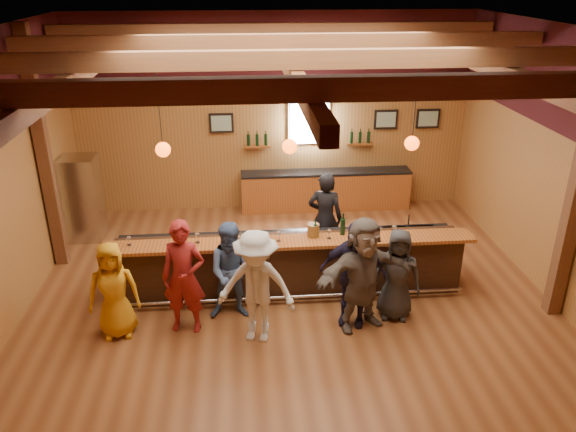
% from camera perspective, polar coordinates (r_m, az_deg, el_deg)
% --- Properties ---
extents(room, '(9.04, 9.00, 4.52)m').
position_cam_1_polar(room, '(8.96, 0.14, 10.33)').
color(room, brown).
rests_on(room, ground).
extents(bar_counter, '(6.30, 1.07, 1.11)m').
position_cam_1_polar(bar_counter, '(10.02, 0.17, -4.68)').
color(bar_counter, black).
rests_on(bar_counter, ground).
extents(back_bar_cabinet, '(4.00, 0.52, 0.95)m').
position_cam_1_polar(back_bar_cabinet, '(13.40, 3.85, 2.65)').
color(back_bar_cabinet, brown).
rests_on(back_bar_cabinet, ground).
extents(window, '(0.95, 0.09, 0.95)m').
position_cam_1_polar(window, '(13.07, 2.13, 9.40)').
color(window, silver).
rests_on(window, room).
extents(framed_pictures, '(5.35, 0.05, 0.45)m').
position_cam_1_polar(framed_pictures, '(13.19, 5.93, 9.64)').
color(framed_pictures, black).
rests_on(framed_pictures, room).
extents(wine_shelves, '(3.00, 0.18, 0.30)m').
position_cam_1_polar(wine_shelves, '(13.12, 2.14, 7.51)').
color(wine_shelves, brown).
rests_on(wine_shelves, room).
extents(pendant_lights, '(4.24, 0.24, 1.37)m').
position_cam_1_polar(pendant_lights, '(9.03, 0.17, 7.13)').
color(pendant_lights, black).
rests_on(pendant_lights, room).
extents(stainless_fridge, '(0.70, 0.70, 1.80)m').
position_cam_1_polar(stainless_fridge, '(12.50, -20.06, 1.70)').
color(stainless_fridge, silver).
rests_on(stainless_fridge, ground).
extents(customer_orange, '(0.83, 0.59, 1.58)m').
position_cam_1_polar(customer_orange, '(9.07, -17.30, -7.21)').
color(customer_orange, orange).
rests_on(customer_orange, ground).
extents(customer_redvest, '(0.74, 0.55, 1.87)m').
position_cam_1_polar(customer_redvest, '(8.86, -10.55, -6.14)').
color(customer_redvest, maroon).
rests_on(customer_redvest, ground).
extents(customer_denim, '(0.83, 0.66, 1.69)m').
position_cam_1_polar(customer_denim, '(9.11, -5.60, -5.62)').
color(customer_denim, '#445D88').
rests_on(customer_denim, ground).
extents(customer_white, '(1.33, 0.98, 1.84)m').
position_cam_1_polar(customer_white, '(8.51, -3.22, -7.22)').
color(customer_white, silver).
rests_on(customer_white, ground).
extents(customer_navy, '(1.13, 0.70, 1.80)m').
position_cam_1_polar(customer_navy, '(8.96, 6.59, -5.81)').
color(customer_navy, '#1C1831').
rests_on(customer_navy, ground).
extents(customer_brown, '(1.84, 1.09, 1.89)m').
position_cam_1_polar(customer_brown, '(8.86, 7.61, -5.87)').
color(customer_brown, '#61564E').
rests_on(customer_brown, ground).
extents(customer_dark, '(0.86, 0.66, 1.56)m').
position_cam_1_polar(customer_dark, '(9.27, 11.00, -5.87)').
color(customer_dark, '#292A2C').
rests_on(customer_dark, ground).
extents(bartender, '(0.76, 0.61, 1.83)m').
position_cam_1_polar(bartender, '(10.80, 3.79, -0.20)').
color(bartender, black).
rests_on(bartender, ground).
extents(ice_bucket, '(0.20, 0.20, 0.22)m').
position_cam_1_polar(ice_bucket, '(9.57, 2.59, -1.45)').
color(ice_bucket, brown).
rests_on(ice_bucket, bar_counter).
extents(bottle_a, '(0.07, 0.07, 0.31)m').
position_cam_1_polar(bottle_a, '(9.52, 2.80, -1.51)').
color(bottle_a, black).
rests_on(bottle_a, bar_counter).
extents(bottle_b, '(0.08, 0.08, 0.39)m').
position_cam_1_polar(bottle_b, '(9.65, 5.59, -1.05)').
color(bottle_b, black).
rests_on(bottle_b, bar_counter).
extents(glass_a, '(0.07, 0.07, 0.17)m').
position_cam_1_polar(glass_a, '(9.61, -15.87, -2.23)').
color(glass_a, silver).
rests_on(glass_a, bar_counter).
extents(glass_b, '(0.07, 0.07, 0.16)m').
position_cam_1_polar(glass_b, '(9.43, -10.74, -2.24)').
color(glass_b, silver).
rests_on(glass_b, bar_counter).
extents(glass_c, '(0.08, 0.08, 0.18)m').
position_cam_1_polar(glass_c, '(9.45, -9.21, -1.97)').
color(glass_c, silver).
rests_on(glass_c, bar_counter).
extents(glass_d, '(0.08, 0.08, 0.18)m').
position_cam_1_polar(glass_d, '(9.27, -5.04, -2.29)').
color(glass_d, silver).
rests_on(glass_d, bar_counter).
extents(glass_e, '(0.08, 0.08, 0.18)m').
position_cam_1_polar(glass_e, '(9.38, -0.96, -1.84)').
color(glass_e, silver).
rests_on(glass_e, bar_counter).
extents(glass_f, '(0.08, 0.08, 0.17)m').
position_cam_1_polar(glass_f, '(9.50, 4.22, -1.61)').
color(glass_f, silver).
rests_on(glass_f, bar_counter).
extents(glass_g, '(0.08, 0.08, 0.17)m').
position_cam_1_polar(glass_g, '(9.57, 7.37, -1.55)').
color(glass_g, silver).
rests_on(glass_g, bar_counter).
extents(glass_h, '(0.08, 0.08, 0.19)m').
position_cam_1_polar(glass_h, '(9.76, 10.73, -1.19)').
color(glass_h, silver).
rests_on(glass_h, bar_counter).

